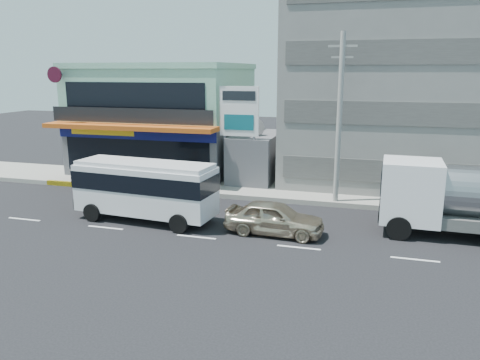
{
  "coord_description": "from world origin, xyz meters",
  "views": [
    {
      "loc": [
        7.98,
        -20.0,
        7.87
      ],
      "look_at": [
        1.28,
        3.23,
        2.2
      ],
      "focal_mm": 35.0,
      "sensor_mm": 36.0,
      "label": 1
    }
  ],
  "objects_px": {
    "billboard": "(239,117)",
    "minibus": "(145,186)",
    "utility_pole_near": "(339,119)",
    "concrete_building": "(408,83)",
    "satellite_dish": "(254,135)",
    "shop_building": "(165,121)",
    "tanker_truck": "(474,199)",
    "motorcycle_rider": "(153,190)",
    "sedan": "(274,218)"
  },
  "relations": [
    {
      "from": "sedan",
      "to": "motorcycle_rider",
      "type": "bearing_deg",
      "value": 68.26
    },
    {
      "from": "shop_building",
      "to": "sedan",
      "type": "distance_m",
      "value": 17.26
    },
    {
      "from": "billboard",
      "to": "tanker_truck",
      "type": "relative_size",
      "value": 0.74
    },
    {
      "from": "billboard",
      "to": "minibus",
      "type": "relative_size",
      "value": 0.88
    },
    {
      "from": "concrete_building",
      "to": "shop_building",
      "type": "bearing_deg",
      "value": -176.65
    },
    {
      "from": "billboard",
      "to": "minibus",
      "type": "distance_m",
      "value": 8.62
    },
    {
      "from": "sedan",
      "to": "motorcycle_rider",
      "type": "relative_size",
      "value": 2.25
    },
    {
      "from": "tanker_truck",
      "to": "motorcycle_rider",
      "type": "xyz_separation_m",
      "value": [
        -17.61,
        1.74,
        -1.23
      ]
    },
    {
      "from": "satellite_dish",
      "to": "minibus",
      "type": "bearing_deg",
      "value": -110.83
    },
    {
      "from": "shop_building",
      "to": "billboard",
      "type": "height_order",
      "value": "shop_building"
    },
    {
      "from": "utility_pole_near",
      "to": "concrete_building",
      "type": "bearing_deg",
      "value": 62.24
    },
    {
      "from": "satellite_dish",
      "to": "sedan",
      "type": "xyz_separation_m",
      "value": [
        3.53,
        -9.5,
        -2.75
      ]
    },
    {
      "from": "billboard",
      "to": "minibus",
      "type": "bearing_deg",
      "value": -112.05
    },
    {
      "from": "billboard",
      "to": "utility_pole_near",
      "type": "relative_size",
      "value": 0.69
    },
    {
      "from": "concrete_building",
      "to": "tanker_truck",
      "type": "bearing_deg",
      "value": -76.68
    },
    {
      "from": "satellite_dish",
      "to": "billboard",
      "type": "distance_m",
      "value": 2.31
    },
    {
      "from": "satellite_dish",
      "to": "minibus",
      "type": "distance_m",
      "value": 10.07
    },
    {
      "from": "utility_pole_near",
      "to": "billboard",
      "type": "bearing_deg",
      "value": 164.52
    },
    {
      "from": "sedan",
      "to": "tanker_truck",
      "type": "xyz_separation_m",
      "value": [
        9.18,
        2.06,
        1.12
      ]
    },
    {
      "from": "satellite_dish",
      "to": "sedan",
      "type": "height_order",
      "value": "satellite_dish"
    },
    {
      "from": "concrete_building",
      "to": "satellite_dish",
      "type": "relative_size",
      "value": 10.67
    },
    {
      "from": "shop_building",
      "to": "tanker_truck",
      "type": "height_order",
      "value": "shop_building"
    },
    {
      "from": "tanker_truck",
      "to": "motorcycle_rider",
      "type": "distance_m",
      "value": 17.74
    },
    {
      "from": "concrete_building",
      "to": "satellite_dish",
      "type": "distance_m",
      "value": 11.3
    },
    {
      "from": "satellite_dish",
      "to": "minibus",
      "type": "xyz_separation_m",
      "value": [
        -3.53,
        -9.28,
        -1.67
      ]
    },
    {
      "from": "concrete_building",
      "to": "billboard",
      "type": "height_order",
      "value": "concrete_building"
    },
    {
      "from": "satellite_dish",
      "to": "utility_pole_near",
      "type": "xyz_separation_m",
      "value": [
        6.0,
        -3.6,
        1.57
      ]
    },
    {
      "from": "tanker_truck",
      "to": "motorcycle_rider",
      "type": "bearing_deg",
      "value": 174.36
    },
    {
      "from": "utility_pole_near",
      "to": "motorcycle_rider",
      "type": "distance_m",
      "value": 11.95
    },
    {
      "from": "shop_building",
      "to": "tanker_truck",
      "type": "xyz_separation_m",
      "value": [
        20.71,
        -10.39,
        -2.05
      ]
    },
    {
      "from": "motorcycle_rider",
      "to": "concrete_building",
      "type": "bearing_deg",
      "value": 33.07
    },
    {
      "from": "concrete_building",
      "to": "minibus",
      "type": "xyz_separation_m",
      "value": [
        -13.53,
        -13.28,
        -5.1
      ]
    },
    {
      "from": "minibus",
      "to": "sedan",
      "type": "height_order",
      "value": "minibus"
    },
    {
      "from": "minibus",
      "to": "tanker_truck",
      "type": "height_order",
      "value": "tanker_truck"
    },
    {
      "from": "utility_pole_near",
      "to": "minibus",
      "type": "bearing_deg",
      "value": -149.2
    },
    {
      "from": "concrete_building",
      "to": "sedan",
      "type": "bearing_deg",
      "value": -115.6
    },
    {
      "from": "shop_building",
      "to": "billboard",
      "type": "bearing_deg",
      "value": -32.32
    },
    {
      "from": "satellite_dish",
      "to": "tanker_truck",
      "type": "bearing_deg",
      "value": -30.36
    },
    {
      "from": "minibus",
      "to": "billboard",
      "type": "bearing_deg",
      "value": 67.95
    },
    {
      "from": "shop_building",
      "to": "satellite_dish",
      "type": "bearing_deg",
      "value": -20.21
    },
    {
      "from": "utility_pole_near",
      "to": "minibus",
      "type": "xyz_separation_m",
      "value": [
        -9.53,
        -5.68,
        -3.25
      ]
    },
    {
      "from": "satellite_dish",
      "to": "motorcycle_rider",
      "type": "height_order",
      "value": "satellite_dish"
    },
    {
      "from": "satellite_dish",
      "to": "utility_pole_near",
      "type": "bearing_deg",
      "value": -30.96
    },
    {
      "from": "concrete_building",
      "to": "sedan",
      "type": "xyz_separation_m",
      "value": [
        -6.47,
        -13.5,
        -6.17
      ]
    },
    {
      "from": "shop_building",
      "to": "utility_pole_near",
      "type": "bearing_deg",
      "value": -25.06
    },
    {
      "from": "shop_building",
      "to": "motorcycle_rider",
      "type": "xyz_separation_m",
      "value": [
        3.1,
        -8.65,
        -3.28
      ]
    },
    {
      "from": "satellite_dish",
      "to": "billboard",
      "type": "height_order",
      "value": "billboard"
    },
    {
      "from": "concrete_building",
      "to": "satellite_dish",
      "type": "bearing_deg",
      "value": -158.2
    },
    {
      "from": "utility_pole_near",
      "to": "sedan",
      "type": "height_order",
      "value": "utility_pole_near"
    },
    {
      "from": "tanker_truck",
      "to": "utility_pole_near",
      "type": "bearing_deg",
      "value": 150.19
    }
  ]
}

